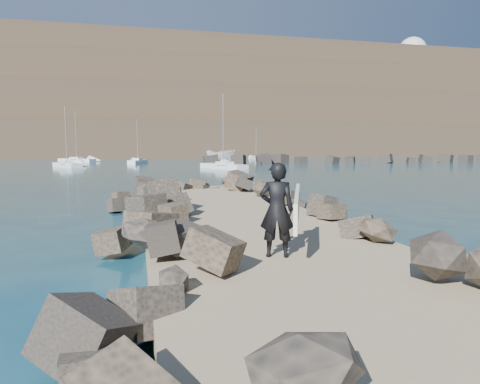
# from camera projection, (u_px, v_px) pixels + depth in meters

# --- Properties ---
(ground) EXTENTS (800.00, 800.00, 0.00)m
(ground) POSITION_uv_depth(u_px,v_px,m) (233.00, 232.00, 14.75)
(ground) COLOR #0F384C
(ground) RESTS_ON ground
(jetty) EXTENTS (6.00, 26.00, 0.60)m
(jetty) POSITION_uv_depth(u_px,v_px,m) (248.00, 235.00, 12.79)
(jetty) COLOR #8C7759
(jetty) RESTS_ON ground
(riprap_left) EXTENTS (2.60, 22.00, 1.00)m
(riprap_left) POSITION_uv_depth(u_px,v_px,m) (148.00, 230.00, 12.58)
(riprap_left) COLOR black
(riprap_left) RESTS_ON ground
(riprap_right) EXTENTS (2.60, 22.00, 1.00)m
(riprap_right) POSITION_uv_depth(u_px,v_px,m) (330.00, 222.00, 13.92)
(riprap_right) COLOR #262421
(riprap_right) RESTS_ON ground
(breakwater_secondary) EXTENTS (52.00, 4.00, 1.20)m
(breakwater_secondary) POSITION_uv_depth(u_px,v_px,m) (358.00, 160.00, 75.98)
(breakwater_secondary) COLOR black
(breakwater_secondary) RESTS_ON ground
(headland) EXTENTS (360.00, 140.00, 32.00)m
(headland) POSITION_uv_depth(u_px,v_px,m) (170.00, 114.00, 170.10)
(headland) COLOR #2D4919
(headland) RESTS_ON ground
(surfboard_resting) EXTENTS (0.71, 2.49, 0.08)m
(surfboard_resting) POSITION_uv_depth(u_px,v_px,m) (155.00, 198.00, 15.80)
(surfboard_resting) COLOR beige
(surfboard_resting) RESTS_ON riprap_left
(boat_imported) EXTENTS (5.92, 6.50, 2.48)m
(boat_imported) POSITION_uv_depth(u_px,v_px,m) (221.00, 156.00, 75.03)
(boat_imported) COLOR silver
(boat_imported) RESTS_ON ground
(surfer_with_board) EXTENTS (1.38, 2.34, 2.01)m
(surfer_with_board) POSITION_uv_depth(u_px,v_px,m) (280.00, 210.00, 9.04)
(surfer_with_board) COLOR black
(surfer_with_board) RESTS_ON jetty
(radome) EXTENTS (12.23, 12.23, 19.36)m
(radome) POSITION_uv_depth(u_px,v_px,m) (412.00, 56.00, 190.50)
(radome) COLOR silver
(radome) RESTS_ON headland
(sailboat_c) EXTENTS (5.23, 8.44, 10.03)m
(sailboat_c) POSITION_uv_depth(u_px,v_px,m) (223.00, 166.00, 56.97)
(sailboat_c) COLOR white
(sailboat_c) RESTS_ON ground
(sailboat_b) EXTENTS (3.52, 6.50, 7.80)m
(sailboat_b) POSITION_uv_depth(u_px,v_px,m) (138.00, 162.00, 73.99)
(sailboat_b) COLOR white
(sailboat_b) RESTS_ON ground
(sailboat_e) EXTENTS (7.49, 6.66, 9.81)m
(sailboat_e) POSITION_uv_depth(u_px,v_px,m) (77.00, 160.00, 81.67)
(sailboat_e) COLOR white
(sailboat_e) RESTS_ON ground
(sailboat_d) EXTENTS (1.61, 6.25, 7.57)m
(sailboat_d) POSITION_uv_depth(u_px,v_px,m) (256.00, 158.00, 98.48)
(sailboat_d) COLOR white
(sailboat_d) RESTS_ON ground
(sailboat_a) EXTENTS (4.90, 7.17, 8.77)m
(sailboat_a) POSITION_uv_depth(u_px,v_px,m) (67.00, 165.00, 60.56)
(sailboat_a) COLOR white
(sailboat_a) RESTS_ON ground
(headland_buildings) EXTENTS (137.50, 30.50, 5.00)m
(headland_buildings) POSITION_uv_depth(u_px,v_px,m) (189.00, 65.00, 162.23)
(headland_buildings) COLOR white
(headland_buildings) RESTS_ON headland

